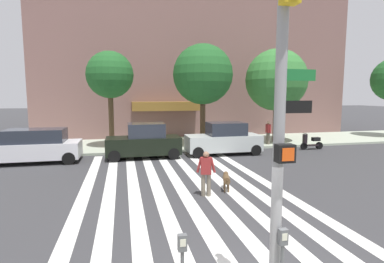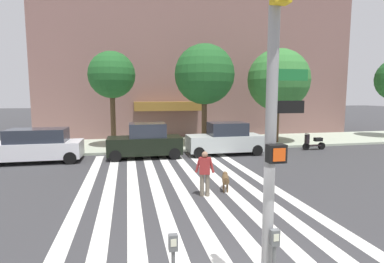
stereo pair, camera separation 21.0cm
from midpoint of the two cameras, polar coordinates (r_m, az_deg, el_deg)
The scene contains 15 objects.
ground_plane at distance 12.64m, azimuth -0.70°, elevation -9.85°, with size 160.00×160.00×0.00m, color #353538.
sidewalk_far at distance 22.30m, azimuth -5.77°, elevation -2.35°, with size 80.00×6.00×0.15m, color #A5B09A.
crosswalk_stripes at distance 12.58m, azimuth -2.19°, elevation -9.92°, with size 7.65×13.43×0.01m.
traffic_light_pole at distance 4.90m, azimuth 16.28°, elevation 5.23°, with size 0.74×0.46×5.80m.
parking_meter_curbside at distance 5.48m, azimuth 16.30°, elevation -21.86°, with size 0.14×0.11×1.36m.
parked_car_near_curb at distance 18.43m, azimuth -27.05°, elevation -2.40°, with size 4.89×1.99×1.83m.
parked_car_behind_first at distance 17.82m, azimuth -8.43°, elevation -1.89°, with size 4.23×1.91×2.02m.
parked_car_third_in_line at distance 18.75m, azimuth 6.55°, elevation -1.49°, with size 4.56×1.91×1.97m.
parked_scooter at distance 21.83m, azimuth 22.18°, elevation -1.96°, with size 1.63×0.50×1.11m.
street_tree_nearest at distance 20.93m, azimuth -14.55°, elevation 10.16°, with size 3.08×3.08×6.34m.
street_tree_middle at distance 20.86m, azimuth 2.65°, elevation 10.62°, with size 4.06×4.06×6.91m.
street_tree_further at distance 23.37m, azimuth 16.17°, elevation 9.28°, with size 4.51×4.51×6.84m.
pedestrian_dog_walker at distance 10.98m, azimuth 2.96°, elevation -7.43°, with size 0.70×0.33×1.64m.
dog_on_leash at distance 11.83m, azimuth 6.80°, elevation -8.84°, with size 0.44×1.01×0.65m.
pedestrian_bystander at distance 22.21m, azimuth 14.73°, elevation 0.03°, with size 0.26×0.71×1.64m.
Camera 2 is at (-2.27, -4.87, 3.64)m, focal length 28.40 mm.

